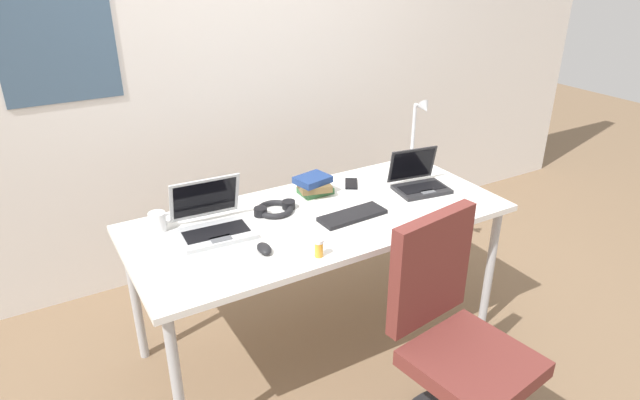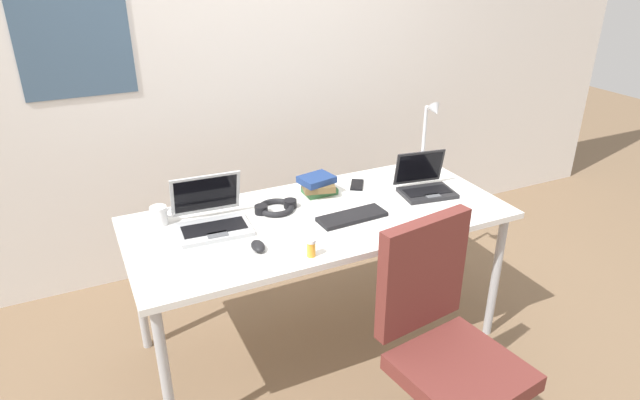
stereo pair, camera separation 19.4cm
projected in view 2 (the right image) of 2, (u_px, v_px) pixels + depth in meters
name	position (u px, v px, depth m)	size (l,w,h in m)	color
ground_plane	(320.00, 339.00, 2.92)	(12.00, 12.00, 0.00)	#7A6047
wall_back	(240.00, 56.00, 3.26)	(6.00, 0.13, 2.60)	silver
desk	(320.00, 226.00, 2.63)	(1.80, 0.80, 0.74)	white
desk_lamp	(428.00, 136.00, 3.06)	(0.12, 0.18, 0.40)	silver
laptop_front_left	(425.00, 185.00, 2.83)	(0.30, 0.26, 0.20)	#232326
laptop_by_keyboard	(212.00, 218.00, 2.48)	(0.34, 0.31, 0.23)	#B7BABC
external_keyboard	(352.00, 217.00, 2.57)	(0.33, 0.12, 0.02)	black
computer_mouse	(258.00, 246.00, 2.31)	(0.06, 0.10, 0.03)	black
cell_phone	(357.00, 185.00, 2.92)	(0.06, 0.14, 0.01)	black
headphones	(276.00, 207.00, 2.65)	(0.21, 0.18, 0.04)	black
pill_bottle	(311.00, 247.00, 2.25)	(0.04, 0.04, 0.08)	gold
book_stack	(318.00, 185.00, 2.80)	(0.19, 0.17, 0.10)	#336638
coffee_mug	(159.00, 215.00, 2.51)	(0.11, 0.08, 0.09)	white
office_chair	(445.00, 364.00, 2.18)	(0.52, 0.57, 0.97)	black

